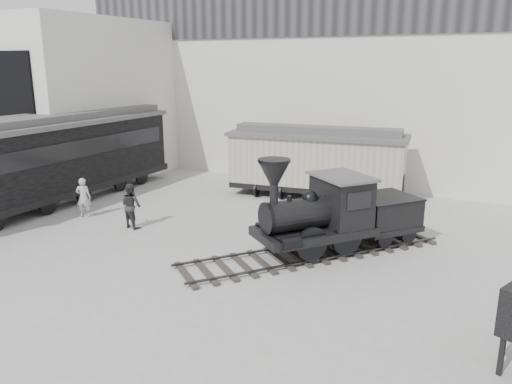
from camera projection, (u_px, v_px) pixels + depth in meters
The scene contains 8 objects.
ground at pixel (207, 279), 15.82m from camera, with size 90.00×90.00×0.00m, color #9E9E9B.
north_wall at pixel (352, 83), 27.34m from camera, with size 34.00×2.51×11.00m.
west_pavilion at pixel (89, 100), 29.65m from camera, with size 7.00×12.11×9.00m.
locomotive at pixel (332, 217), 17.84m from camera, with size 7.89×9.09×3.51m.
boxcar at pixel (316, 161), 25.01m from camera, with size 9.11×3.87×3.62m.
passenger_coach at pixel (54, 158), 23.91m from camera, with size 3.28×14.96×4.00m.
visitor_a at pixel (84, 198), 21.98m from camera, with size 0.65×0.43×1.78m, color #B5B5B3.
visitor_b at pixel (131, 206), 20.58m from camera, with size 0.91×0.71×1.88m, color #2B2B2C.
Camera 1 is at (8.02, -12.31, 6.67)m, focal length 35.00 mm.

